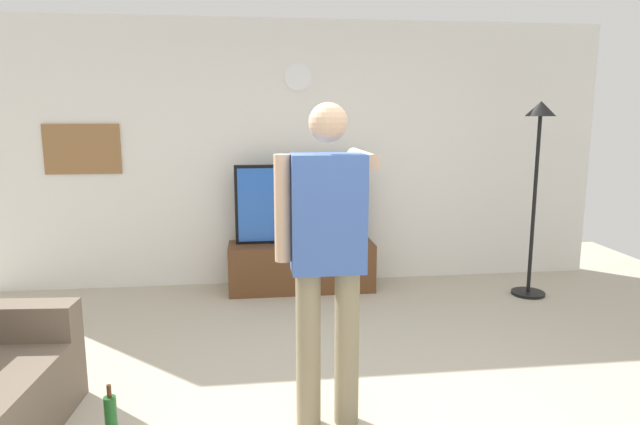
# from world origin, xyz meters

# --- Properties ---
(back_wall) EXTENTS (6.40, 0.10, 2.70)m
(back_wall) POSITION_xyz_m (0.00, 2.95, 1.35)
(back_wall) COLOR silver
(back_wall) RESTS_ON ground_plane
(tv_stand) EXTENTS (1.45, 0.48, 0.48)m
(tv_stand) POSITION_xyz_m (-0.02, 2.60, 0.24)
(tv_stand) COLOR brown
(tv_stand) RESTS_ON ground_plane
(television) EXTENTS (1.31, 0.07, 0.79)m
(television) POSITION_xyz_m (-0.02, 2.65, 0.88)
(television) COLOR black
(television) RESTS_ON tv_stand
(wall_clock) EXTENTS (0.27, 0.03, 0.27)m
(wall_clock) POSITION_xyz_m (-0.02, 2.89, 2.13)
(wall_clock) COLOR white
(framed_picture) EXTENTS (0.73, 0.04, 0.49)m
(framed_picture) POSITION_xyz_m (-2.15, 2.90, 1.43)
(framed_picture) COLOR olive
(floor_lamp) EXTENTS (0.32, 0.32, 1.89)m
(floor_lamp) POSITION_xyz_m (2.19, 2.16, 1.35)
(floor_lamp) COLOR black
(floor_lamp) RESTS_ON ground_plane
(person_standing_nearer_lamp) EXTENTS (0.58, 0.78, 1.83)m
(person_standing_nearer_lamp) POSITION_xyz_m (-0.10, 0.14, 1.04)
(person_standing_nearer_lamp) COLOR gray
(person_standing_nearer_lamp) RESTS_ON ground_plane
(beverage_bottle) EXTENTS (0.07, 0.07, 0.35)m
(beverage_bottle) POSITION_xyz_m (-1.28, 0.06, 0.15)
(beverage_bottle) COLOR #1E5923
(beverage_bottle) RESTS_ON ground_plane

